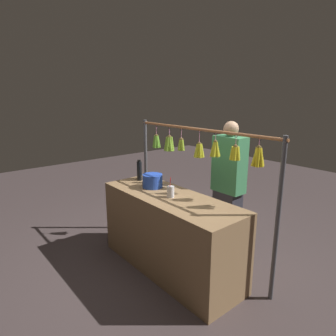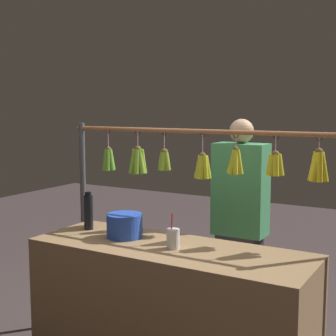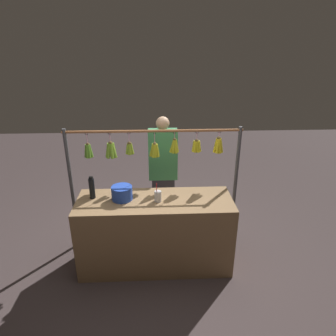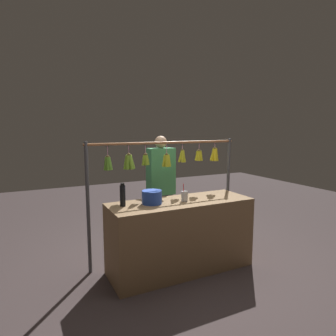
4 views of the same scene
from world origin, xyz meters
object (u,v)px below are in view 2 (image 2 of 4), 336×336
Objects in this scene: blue_bucket at (125,226)px; vendor_person at (240,230)px; water_bottle at (88,212)px; drink_cup at (173,239)px.

vendor_person is (-0.49, -0.80, -0.14)m from blue_bucket.
water_bottle is 0.16× the size of vendor_person.
water_bottle is 1.23× the size of drink_cup.
vendor_person reaches higher than drink_cup.
drink_cup reaches higher than blue_bucket.
vendor_person is (-0.09, -0.86, -0.13)m from drink_cup.
water_bottle reaches higher than drink_cup.
vendor_person reaches higher than water_bottle.
drink_cup is at bearing 171.03° from blue_bucket.
water_bottle is 0.76m from drink_cup.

